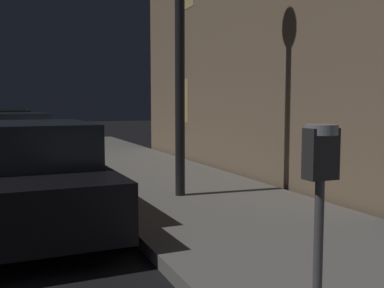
# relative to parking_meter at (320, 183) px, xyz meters

# --- Properties ---
(parking_meter) EXTENTS (0.19, 0.19, 1.41)m
(parking_meter) POSITION_rel_parking_meter_xyz_m (0.00, 0.00, 0.00)
(parking_meter) COLOR #59595B
(parking_meter) RESTS_ON sidewalk
(car_black) EXTENTS (2.16, 4.21, 1.43)m
(car_black) POSITION_rel_parking_meter_xyz_m (-1.44, 4.22, -0.50)
(car_black) COLOR black
(car_black) RESTS_ON ground
(car_white) EXTENTS (2.25, 4.10, 1.43)m
(car_white) POSITION_rel_parking_meter_xyz_m (-1.44, 10.70, -0.50)
(car_white) COLOR silver
(car_white) RESTS_ON ground
(car_green) EXTENTS (2.11, 4.53, 1.43)m
(car_green) POSITION_rel_parking_meter_xyz_m (-1.44, 17.02, -0.50)
(car_green) COLOR #19592D
(car_green) RESTS_ON ground
(car_yellow_cab) EXTENTS (2.22, 4.41, 1.43)m
(car_yellow_cab) POSITION_rel_parking_meter_xyz_m (-1.45, 23.02, -0.50)
(car_yellow_cab) COLOR gold
(car_yellow_cab) RESTS_ON ground
(building_mid) EXTENTS (7.36, 10.34, 8.06)m
(building_mid) POSITION_rel_parking_meter_xyz_m (6.68, 7.44, 2.82)
(building_mid) COLOR #8C7259
(building_mid) RESTS_ON ground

